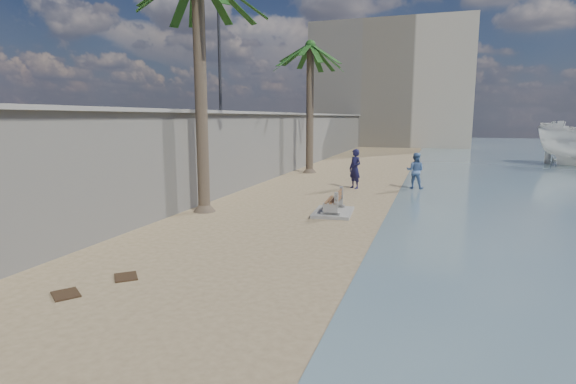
# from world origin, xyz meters

# --- Properties ---
(ground_plane) EXTENTS (140.00, 140.00, 0.00)m
(ground_plane) POSITION_xyz_m (0.00, 0.00, 0.00)
(ground_plane) COLOR #957D5B
(seawall) EXTENTS (0.45, 70.00, 3.50)m
(seawall) POSITION_xyz_m (-5.20, 20.00, 1.75)
(seawall) COLOR gray
(seawall) RESTS_ON ground_plane
(wall_cap) EXTENTS (0.80, 70.00, 0.12)m
(wall_cap) POSITION_xyz_m (-5.20, 20.00, 3.55)
(wall_cap) COLOR gray
(wall_cap) RESTS_ON seawall
(end_building) EXTENTS (18.00, 12.00, 14.00)m
(end_building) POSITION_xyz_m (-2.00, 52.00, 7.00)
(end_building) COLOR #B7AA93
(end_building) RESTS_ON ground_plane
(bench_far) EXTENTS (1.44, 1.99, 0.79)m
(bench_far) POSITION_xyz_m (0.19, 9.94, 0.35)
(bench_far) COLOR gray
(bench_far) RESTS_ON ground_plane
(palm_back) EXTENTS (5.00, 5.00, 8.38)m
(palm_back) POSITION_xyz_m (-3.77, 21.07, 7.36)
(palm_back) COLOR brown
(palm_back) RESTS_ON ground_plane
(streetlight) EXTENTS (0.28, 0.28, 5.12)m
(streetlight) POSITION_xyz_m (-5.10, 12.00, 6.64)
(streetlight) COLOR #2D2D33
(streetlight) RESTS_ON wall_cap
(person_a) EXTENTS (0.93, 0.88, 2.14)m
(person_a) POSITION_xyz_m (-0.08, 15.83, 1.07)
(person_a) COLOR #17163D
(person_a) RESTS_ON ground_plane
(person_b) EXTENTS (0.97, 0.79, 1.88)m
(person_b) POSITION_xyz_m (2.62, 16.68, 0.94)
(person_b) COLOR #4F6FA3
(person_b) RESTS_ON ground_plane
(debris_b) EXTENTS (0.72, 0.69, 0.03)m
(debris_b) POSITION_xyz_m (-3.03, 1.20, 0.01)
(debris_b) COLOR #382616
(debris_b) RESTS_ON ground_plane
(debris_d) EXTENTS (0.70, 0.71, 0.03)m
(debris_d) POSITION_xyz_m (-2.57, 2.35, 0.01)
(debris_d) COLOR #382616
(debris_d) RESTS_ON ground_plane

